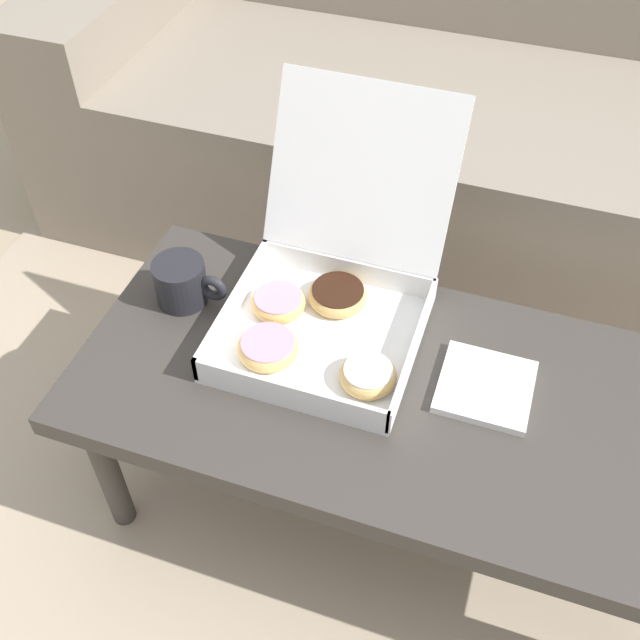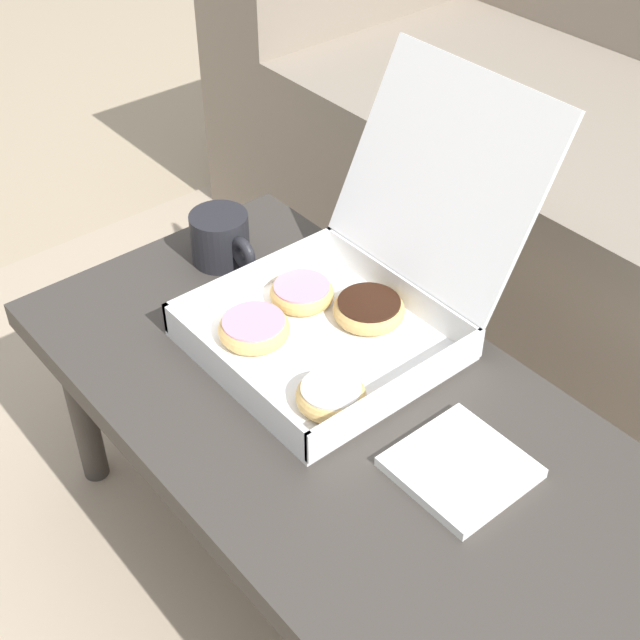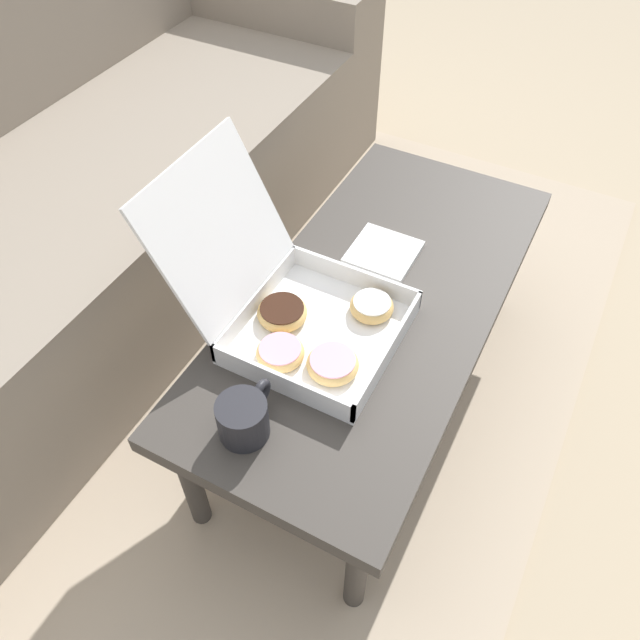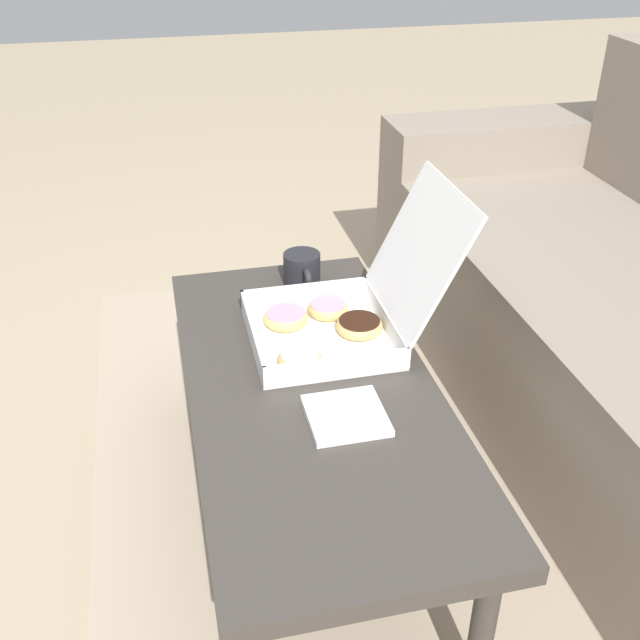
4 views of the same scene
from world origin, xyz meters
name	(u,v)px [view 3 (image 3 of 4)]	position (x,y,z in m)	size (l,w,h in m)	color
ground_plane	(323,376)	(0.00, 0.00, 0.00)	(12.00, 12.00, 0.00)	tan
area_rug	(231,336)	(0.00, 0.30, 0.01)	(2.36, 1.87, 0.01)	tan
couch	(66,201)	(0.00, 0.81, 0.31)	(2.24, 0.83, 0.88)	gray
coffee_table	(376,308)	(0.00, -0.13, 0.35)	(1.09, 0.51, 0.39)	#3D3833
pastry_box	(297,311)	(-0.17, -0.03, 0.45)	(0.33, 0.45, 0.34)	white
coffee_mug	(244,418)	(-0.43, -0.06, 0.43)	(0.14, 0.09, 0.08)	#232328
napkin_stack	(383,253)	(0.13, -0.09, 0.39)	(0.15, 0.15, 0.01)	white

